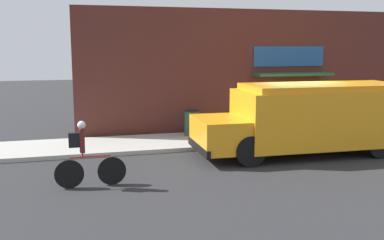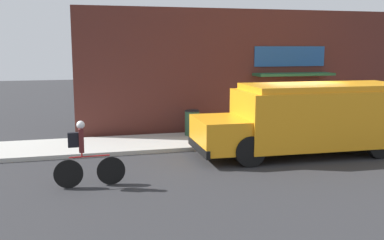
% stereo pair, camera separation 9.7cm
% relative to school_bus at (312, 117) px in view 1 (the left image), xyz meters
% --- Properties ---
extents(ground_plane, '(70.00, 70.00, 0.00)m').
position_rel_school_bus_xyz_m(ground_plane, '(0.18, 1.34, -1.21)').
color(ground_plane, '#2B2B2D').
extents(sidewalk, '(28.00, 2.64, 0.14)m').
position_rel_school_bus_xyz_m(sidewalk, '(0.18, 2.66, -1.14)').
color(sidewalk, '#ADAAA3').
rests_on(sidewalk, ground_plane).
extents(storefront, '(15.13, 1.04, 4.94)m').
position_rel_school_bus_xyz_m(storefront, '(0.21, 4.29, 1.26)').
color(storefront, '#4C231E').
rests_on(storefront, ground_plane).
extents(school_bus, '(7.06, 2.91, 2.28)m').
position_rel_school_bus_xyz_m(school_bus, '(0.00, 0.00, 0.00)').
color(school_bus, orange).
rests_on(school_bus, ground_plane).
extents(cyclist, '(1.76, 0.20, 1.67)m').
position_rel_school_bus_xyz_m(cyclist, '(-7.20, -1.66, -0.43)').
color(cyclist, black).
rests_on(cyclist, ground_plane).
extents(trash_bin, '(0.56, 0.56, 0.95)m').
position_rel_school_bus_xyz_m(trash_bin, '(-3.10, 3.38, -0.59)').
color(trash_bin, '#2D5138').
rests_on(trash_bin, sidewalk).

